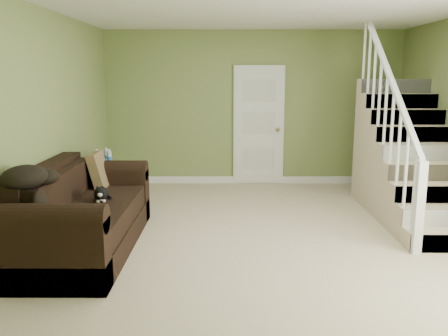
{
  "coord_description": "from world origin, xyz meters",
  "views": [
    {
      "loc": [
        -0.45,
        -5.37,
        1.86
      ],
      "look_at": [
        -0.48,
        0.44,
        0.72
      ],
      "focal_mm": 38.0,
      "sensor_mm": 36.0,
      "label": 1
    }
  ],
  "objects_px": {
    "cat": "(101,194)",
    "banana": "(89,208)",
    "sofa": "(81,218)",
    "side_table": "(106,186)"
  },
  "relations": [
    {
      "from": "side_table",
      "to": "banana",
      "type": "bearing_deg",
      "value": -80.67
    },
    {
      "from": "sofa",
      "to": "banana",
      "type": "height_order",
      "value": "sofa"
    },
    {
      "from": "banana",
      "to": "sofa",
      "type": "bearing_deg",
      "value": 85.67
    },
    {
      "from": "sofa",
      "to": "cat",
      "type": "relative_size",
      "value": 5.53
    },
    {
      "from": "sofa",
      "to": "banana",
      "type": "distance_m",
      "value": 0.34
    },
    {
      "from": "cat",
      "to": "banana",
      "type": "xyz_separation_m",
      "value": [
        -0.02,
        -0.38,
        -0.05
      ]
    },
    {
      "from": "side_table",
      "to": "banana",
      "type": "xyz_separation_m",
      "value": [
        0.3,
        -1.83,
        0.2
      ]
    },
    {
      "from": "sofa",
      "to": "banana",
      "type": "xyz_separation_m",
      "value": [
        0.17,
        -0.24,
        0.17
      ]
    },
    {
      "from": "cat",
      "to": "banana",
      "type": "relative_size",
      "value": 2.42
    },
    {
      "from": "sofa",
      "to": "side_table",
      "type": "height_order",
      "value": "sofa"
    }
  ]
}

